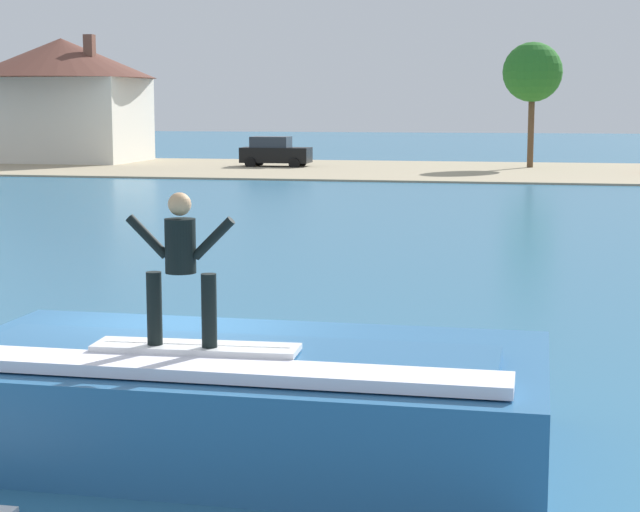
% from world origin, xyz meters
% --- Properties ---
extents(ground_plane, '(260.00, 260.00, 0.00)m').
position_xyz_m(ground_plane, '(0.00, 0.00, 0.00)').
color(ground_plane, teal).
extents(wave_crest, '(6.61, 3.50, 1.23)m').
position_xyz_m(wave_crest, '(1.23, -1.47, 0.58)').
color(wave_crest, '#2D6698').
rests_on(wave_crest, ground_plane).
extents(surfboard, '(2.19, 0.62, 0.06)m').
position_xyz_m(surfboard, '(0.90, -2.04, 1.26)').
color(surfboard, white).
rests_on(surfboard, wave_crest).
extents(surfer, '(1.17, 0.32, 1.60)m').
position_xyz_m(surfer, '(0.78, -2.12, 2.18)').
color(surfer, black).
rests_on(surfer, surfboard).
extents(shoreline_bank, '(120.00, 17.90, 0.10)m').
position_xyz_m(shoreline_bank, '(0.00, 47.80, 0.05)').
color(shoreline_bank, tan).
rests_on(shoreline_bank, ground_plane).
extents(car_near_shore, '(4.11, 2.05, 1.86)m').
position_xyz_m(car_near_shore, '(-11.29, 49.07, 0.94)').
color(car_near_shore, black).
rests_on(car_near_shore, ground_plane).
extents(house_with_chimney, '(12.10, 12.10, 8.09)m').
position_xyz_m(house_with_chimney, '(-26.09, 51.79, 4.68)').
color(house_with_chimney, silver).
rests_on(house_with_chimney, ground_plane).
extents(tree_tall_bare, '(3.26, 3.26, 6.69)m').
position_xyz_m(tree_tall_bare, '(-27.58, 51.12, 5.02)').
color(tree_tall_bare, brown).
rests_on(tree_tall_bare, ground_plane).
extents(tree_short_bushy, '(3.46, 3.46, 7.35)m').
position_xyz_m(tree_short_bushy, '(3.65, 51.12, 5.58)').
color(tree_short_bushy, brown).
rests_on(tree_short_bushy, ground_plane).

